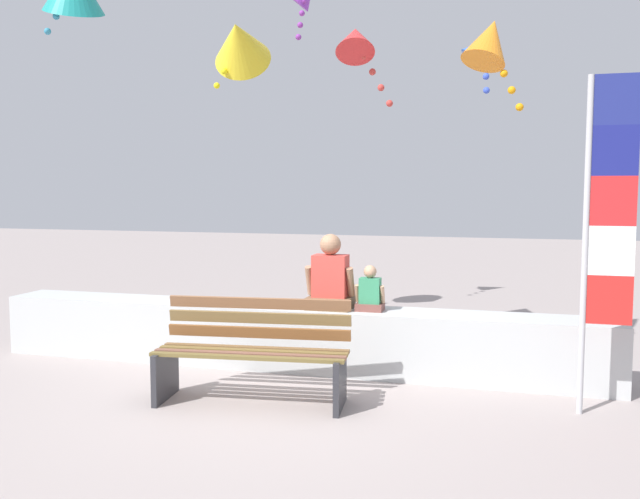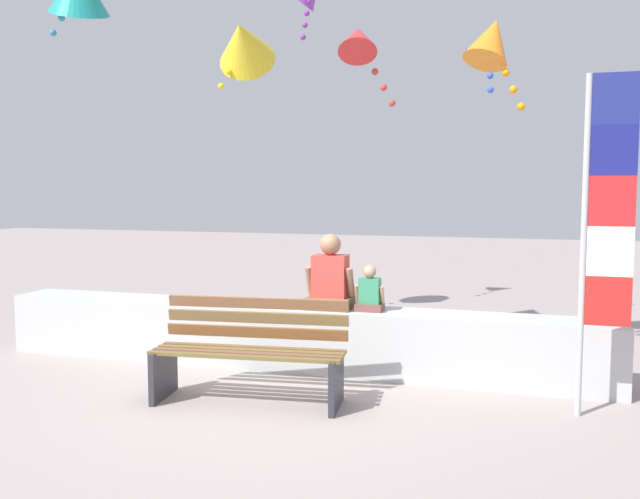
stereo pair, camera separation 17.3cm
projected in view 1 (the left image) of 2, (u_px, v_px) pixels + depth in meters
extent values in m
plane|color=#9E918D|center=(258.00, 394.00, 6.20)|extent=(40.00, 40.00, 0.00)
cube|color=#B8BBBA|center=(290.00, 337.00, 7.09)|extent=(6.49, 0.57, 0.65)
cube|color=brown|center=(245.00, 358.00, 5.72)|extent=(1.68, 0.26, 0.03)
cube|color=brown|center=(249.00, 354.00, 5.83)|extent=(1.68, 0.26, 0.03)
cube|color=brown|center=(252.00, 351.00, 5.94)|extent=(1.68, 0.26, 0.03)
cube|color=brown|center=(255.00, 348.00, 6.05)|extent=(1.68, 0.26, 0.03)
cube|color=brown|center=(258.00, 332.00, 6.14)|extent=(1.68, 0.23, 0.10)
cube|color=brown|center=(259.00, 318.00, 6.15)|extent=(1.68, 0.23, 0.10)
cube|color=brown|center=(259.00, 303.00, 6.17)|extent=(1.68, 0.23, 0.10)
cube|color=#2D2D33|center=(165.00, 374.00, 6.03)|extent=(0.11, 0.53, 0.45)
cube|color=#2D2D33|center=(340.00, 382.00, 5.78)|extent=(0.11, 0.53, 0.45)
cube|color=brown|center=(330.00, 303.00, 6.92)|extent=(0.45, 0.37, 0.12)
cube|color=#D24139|center=(330.00, 276.00, 6.89)|extent=(0.35, 0.22, 0.43)
cylinder|color=#9D7255|center=(310.00, 280.00, 6.93)|extent=(0.07, 0.17, 0.31)
cylinder|color=#9D7255|center=(350.00, 282.00, 6.82)|extent=(0.07, 0.17, 0.31)
sphere|color=#9D7255|center=(330.00, 244.00, 6.86)|extent=(0.21, 0.21, 0.21)
cube|color=brown|center=(370.00, 307.00, 6.81)|extent=(0.27, 0.22, 0.07)
cube|color=#358D60|center=(370.00, 291.00, 6.79)|extent=(0.21, 0.13, 0.26)
cylinder|color=tan|center=(357.00, 293.00, 6.82)|extent=(0.04, 0.10, 0.19)
cylinder|color=tan|center=(382.00, 294.00, 6.75)|extent=(0.04, 0.10, 0.19)
sphere|color=tan|center=(370.00, 272.00, 6.78)|extent=(0.13, 0.13, 0.13)
cylinder|color=#B7B7BC|center=(585.00, 248.00, 5.54)|extent=(0.05, 0.05, 2.78)
cube|color=red|center=(610.00, 300.00, 5.52)|extent=(0.35, 0.02, 0.40)
cube|color=white|center=(612.00, 251.00, 5.49)|extent=(0.35, 0.02, 0.40)
cube|color=red|center=(614.00, 201.00, 5.45)|extent=(0.35, 0.02, 0.40)
cube|color=navy|center=(616.00, 150.00, 5.41)|extent=(0.35, 0.02, 0.40)
cube|color=navy|center=(618.00, 99.00, 5.37)|extent=(0.35, 0.02, 0.40)
cone|color=orange|center=(489.00, 41.00, 7.12)|extent=(0.75, 0.78, 0.63)
sphere|color=orange|center=(496.00, 57.00, 7.06)|extent=(0.08, 0.08, 0.08)
sphere|color=orange|center=(504.00, 73.00, 7.00)|extent=(0.08, 0.08, 0.08)
sphere|color=orange|center=(512.00, 90.00, 6.93)|extent=(0.08, 0.08, 0.08)
sphere|color=orange|center=(520.00, 107.00, 6.87)|extent=(0.08, 0.08, 0.08)
cone|color=yellow|center=(239.00, 42.00, 8.68)|extent=(0.90, 1.04, 0.95)
sphere|color=yellow|center=(232.00, 57.00, 8.71)|extent=(0.08, 0.08, 0.08)
sphere|color=yellow|center=(224.00, 71.00, 8.73)|extent=(0.08, 0.08, 0.08)
sphere|color=yellow|center=(217.00, 86.00, 8.76)|extent=(0.08, 0.08, 0.08)
sphere|color=teal|center=(65.00, 1.00, 8.02)|extent=(0.08, 0.08, 0.08)
sphere|color=teal|center=(56.00, 16.00, 8.00)|extent=(0.08, 0.08, 0.08)
sphere|color=teal|center=(48.00, 31.00, 7.99)|extent=(0.08, 0.08, 0.08)
cone|color=blue|center=(485.00, 50.00, 8.45)|extent=(0.64, 0.52, 0.58)
sphere|color=blue|center=(486.00, 63.00, 8.37)|extent=(0.08, 0.08, 0.08)
sphere|color=blue|center=(486.00, 76.00, 8.29)|extent=(0.08, 0.08, 0.08)
sphere|color=blue|center=(486.00, 90.00, 8.21)|extent=(0.08, 0.08, 0.08)
sphere|color=purple|center=(304.00, 2.00, 9.34)|extent=(0.08, 0.08, 0.08)
sphere|color=purple|center=(302.00, 13.00, 9.26)|extent=(0.08, 0.08, 0.08)
sphere|color=purple|center=(300.00, 25.00, 9.18)|extent=(0.08, 0.08, 0.08)
sphere|color=purple|center=(298.00, 37.00, 9.10)|extent=(0.08, 0.08, 0.08)
cone|color=red|center=(355.00, 40.00, 7.82)|extent=(0.57, 0.66, 0.55)
sphere|color=#CC3B34|center=(364.00, 56.00, 7.83)|extent=(0.08, 0.08, 0.08)
sphere|color=#CC3B34|center=(372.00, 72.00, 7.85)|extent=(0.08, 0.08, 0.08)
sphere|color=#CC3B34|center=(381.00, 88.00, 7.86)|extent=(0.08, 0.08, 0.08)
sphere|color=#CC3B34|center=(390.00, 103.00, 7.87)|extent=(0.08, 0.08, 0.08)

